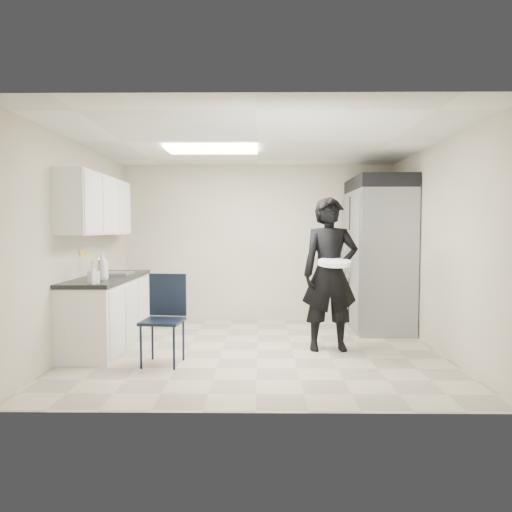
{
  "coord_description": "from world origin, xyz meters",
  "views": [
    {
      "loc": [
        0.04,
        -5.68,
        1.51
      ],
      "look_at": [
        -0.02,
        0.2,
        1.17
      ],
      "focal_mm": 32.0,
      "sensor_mm": 36.0,
      "label": 1
    }
  ],
  "objects_px": {
    "man_tuxedo": "(330,274)",
    "lower_counter": "(108,313)",
    "commercial_fridge": "(378,260)",
    "folding_chair": "(163,321)"
  },
  "relations": [
    {
      "from": "lower_counter",
      "to": "folding_chair",
      "type": "xyz_separation_m",
      "value": [
        0.89,
        -0.84,
        0.06
      ]
    },
    {
      "from": "lower_counter",
      "to": "folding_chair",
      "type": "distance_m",
      "value": 1.23
    },
    {
      "from": "lower_counter",
      "to": "commercial_fridge",
      "type": "relative_size",
      "value": 0.9
    },
    {
      "from": "commercial_fridge",
      "to": "man_tuxedo",
      "type": "bearing_deg",
      "value": -125.94
    },
    {
      "from": "lower_counter",
      "to": "man_tuxedo",
      "type": "bearing_deg",
      "value": -3.88
    },
    {
      "from": "lower_counter",
      "to": "folding_chair",
      "type": "bearing_deg",
      "value": -43.37
    },
    {
      "from": "lower_counter",
      "to": "commercial_fridge",
      "type": "distance_m",
      "value": 3.98
    },
    {
      "from": "lower_counter",
      "to": "folding_chair",
      "type": "height_order",
      "value": "folding_chair"
    },
    {
      "from": "man_tuxedo",
      "to": "lower_counter",
      "type": "bearing_deg",
      "value": 172.93
    },
    {
      "from": "lower_counter",
      "to": "commercial_fridge",
      "type": "height_order",
      "value": "commercial_fridge"
    }
  ]
}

